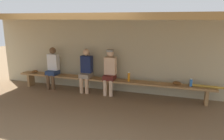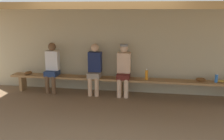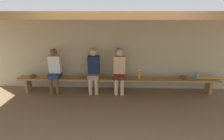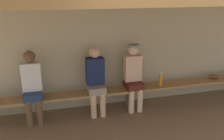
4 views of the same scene
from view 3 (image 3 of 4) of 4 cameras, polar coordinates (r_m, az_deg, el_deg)
The scene contains 12 objects.
ground_plane at distance 3.98m, azimuth 1.45°, elevation -16.89°, with size 24.00×24.00×0.00m, color brown.
back_wall at distance 5.40m, azimuth 1.77°, elevation 5.35°, with size 8.00×0.20×2.20m, color #B7AD8C.
dugout_roof at distance 3.97m, azimuth 1.83°, elevation 17.73°, with size 8.00×2.80×0.12m, color brown.
bench at distance 5.17m, azimuth 1.67°, elevation -3.47°, with size 6.00×0.36×0.46m.
player_in_white at distance 5.11m, azimuth -6.14°, elevation 0.23°, with size 0.34×0.42×1.34m.
player_with_sunglasses at distance 5.40m, azimuth -18.52°, elevation 0.35°, with size 0.34×0.42×1.34m.
player_in_red at distance 5.06m, azimuth 2.44°, elevation 0.33°, with size 0.34×0.42×1.34m.
water_bottle_blue at distance 5.11m, azimuth 9.01°, elevation -1.52°, with size 0.07×0.07×0.28m.
water_bottle_clear at distance 5.62m, azimuth 26.28°, elevation -1.73°, with size 0.07×0.07×0.22m.
baseball_glove_tan at distance 5.72m, azimuth -24.86°, elevation -1.82°, with size 0.24×0.17×0.09m, color brown.
baseball_glove_worn at distance 5.53m, azimuth 22.72°, elevation -2.19°, with size 0.24×0.17×0.09m, color brown.
baseball_bat at distance 5.83m, azimuth 30.05°, elevation -2.38°, with size 0.07×0.07×0.88m, color #B28C33.
Camera 3 is at (0.02, -3.27, 2.27)m, focal length 27.46 mm.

